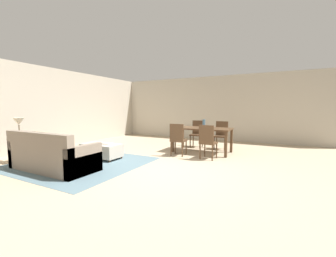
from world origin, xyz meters
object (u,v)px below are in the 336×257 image
(dining_table, at_px, (202,131))
(dining_chair_far_left, at_px, (197,132))
(table_lamp, at_px, (19,122))
(book_on_ottoman, at_px, (106,143))
(side_table, at_px, (20,144))
(dining_chair_near_right, at_px, (207,140))
(dining_chair_far_right, at_px, (221,133))
(vase_centerpiece, at_px, (204,124))
(ottoman_table, at_px, (102,150))
(dining_chair_near_left, at_px, (178,138))
(couch, at_px, (52,157))

(dining_table, distance_m, dining_chair_far_left, 0.96)
(table_lamp, height_order, book_on_ottoman, table_lamp)
(side_table, distance_m, dining_chair_near_right, 4.75)
(dining_chair_far_right, height_order, vase_centerpiece, vase_centerpiece)
(dining_table, bearing_deg, vase_centerpiece, 46.85)
(table_lamp, xyz_separation_m, dining_chair_far_left, (3.19, 4.12, -0.49))
(dining_chair_far_right, distance_m, vase_centerpiece, 0.92)
(vase_centerpiece, bearing_deg, book_on_ottoman, -135.36)
(side_table, bearing_deg, dining_chair_near_right, 31.08)
(side_table, xyz_separation_m, dining_table, (3.65, 3.28, 0.20))
(side_table, height_order, table_lamp, table_lamp)
(table_lamp, xyz_separation_m, dining_chair_far_right, (4.04, 4.09, -0.49))
(table_lamp, relative_size, dining_chair_far_right, 0.57)
(vase_centerpiece, bearing_deg, dining_chair_far_right, 65.11)
(ottoman_table, xyz_separation_m, dining_chair_near_right, (2.57, 1.21, 0.29))
(dining_chair_near_left, xyz_separation_m, dining_chair_near_right, (0.87, -0.02, 0.00))
(table_lamp, bearing_deg, book_on_ottoman, 38.36)
(dining_chair_near_right, bearing_deg, vase_centerpiece, 113.93)
(dining_table, relative_size, dining_chair_far_right, 1.89)
(book_on_ottoman, bearing_deg, dining_chair_far_right, 49.22)
(couch, distance_m, dining_chair_far_left, 4.57)
(ottoman_table, bearing_deg, book_on_ottoman, 16.38)
(vase_centerpiece, bearing_deg, dining_chair_near_right, -66.07)
(dining_chair_far_left, distance_m, book_on_ottoman, 3.25)
(ottoman_table, xyz_separation_m, dining_table, (2.15, 2.04, 0.44))
(dining_chair_far_right, bearing_deg, book_on_ottoman, -130.78)
(dining_chair_far_right, relative_size, book_on_ottoman, 3.54)
(dining_chair_far_left, bearing_deg, vase_centerpiece, -58.06)
(dining_chair_near_left, xyz_separation_m, dining_chair_far_left, (-0.01, 1.64, 0.00))
(dining_chair_near_right, height_order, vase_centerpiece, vase_centerpiece)
(couch, xyz_separation_m, book_on_ottoman, (0.30, 1.33, 0.12))
(dining_chair_far_right, xyz_separation_m, book_on_ottoman, (-2.43, -2.81, -0.10))
(side_table, bearing_deg, dining_table, 41.99)
(ottoman_table, bearing_deg, dining_chair_near_right, 25.20)
(dining_chair_near_right, bearing_deg, couch, -137.74)
(couch, relative_size, dining_chair_far_left, 2.21)
(dining_chair_far_left, distance_m, vase_centerpiece, 1.00)
(dining_chair_near_right, bearing_deg, side_table, -148.92)
(couch, relative_size, table_lamp, 3.87)
(table_lamp, bearing_deg, vase_centerpiece, 42.04)
(dining_chair_far_left, relative_size, book_on_ottoman, 3.54)
(dining_chair_far_right, height_order, book_on_ottoman, dining_chair_far_right)
(ottoman_table, xyz_separation_m, dining_chair_near_left, (1.70, 1.23, 0.29))
(table_lamp, distance_m, book_on_ottoman, 2.14)
(couch, xyz_separation_m, dining_chair_far_right, (2.73, 4.14, 0.23))
(dining_chair_far_right, distance_m, book_on_ottoman, 3.72)
(side_table, xyz_separation_m, dining_chair_near_left, (3.20, 2.47, 0.05))
(side_table, relative_size, table_lamp, 1.14)
(ottoman_table, xyz_separation_m, table_lamp, (-1.50, -1.24, 0.78))
(dining_table, distance_m, dining_chair_near_left, 0.94)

